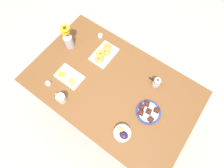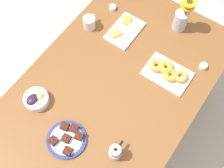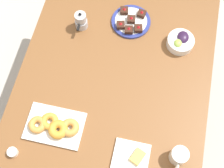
% 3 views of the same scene
% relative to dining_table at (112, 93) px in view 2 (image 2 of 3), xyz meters
% --- Properties ---
extents(ground_plane, '(6.00, 6.00, 0.00)m').
position_rel_dining_table_xyz_m(ground_plane, '(0.00, 0.00, -0.65)').
color(ground_plane, '#B7B2A8').
extents(dining_table, '(1.60, 1.00, 0.74)m').
position_rel_dining_table_xyz_m(dining_table, '(0.00, 0.00, 0.00)').
color(dining_table, brown).
rests_on(dining_table, ground_plane).
extents(coffee_mug, '(0.12, 0.08, 0.09)m').
position_rel_dining_table_xyz_m(coffee_mug, '(0.29, 0.38, 0.13)').
color(coffee_mug, beige).
rests_on(coffee_mug, dining_table).
extents(grape_bowl, '(0.15, 0.15, 0.07)m').
position_rel_dining_table_xyz_m(grape_bowl, '(-0.33, 0.31, 0.12)').
color(grape_bowl, white).
rests_on(grape_bowl, dining_table).
extents(cheese_platter, '(0.26, 0.17, 0.03)m').
position_rel_dining_table_xyz_m(cheese_platter, '(0.39, 0.17, 0.10)').
color(cheese_platter, white).
rests_on(cheese_platter, dining_table).
extents(croissant_platter, '(0.19, 0.28, 0.05)m').
position_rel_dining_table_xyz_m(croissant_platter, '(0.27, -0.22, 0.11)').
color(croissant_platter, white).
rests_on(croissant_platter, dining_table).
extents(jam_cup_honey, '(0.05, 0.05, 0.03)m').
position_rel_dining_table_xyz_m(jam_cup_honey, '(0.43, -0.38, 0.10)').
color(jam_cup_honey, white).
rests_on(jam_cup_honey, dining_table).
extents(jam_cup_berry, '(0.05, 0.05, 0.03)m').
position_rel_dining_table_xyz_m(jam_cup_berry, '(0.50, 0.34, 0.10)').
color(jam_cup_berry, white).
rests_on(jam_cup_berry, dining_table).
extents(dessert_plate, '(0.22, 0.22, 0.05)m').
position_rel_dining_table_xyz_m(dessert_plate, '(-0.41, 0.02, 0.10)').
color(dessert_plate, navy).
rests_on(dessert_plate, dining_table).
extents(flower_vase, '(0.11, 0.11, 0.25)m').
position_rel_dining_table_xyz_m(flower_vase, '(0.62, -0.11, 0.17)').
color(flower_vase, '#B2B2BC').
rests_on(flower_vase, dining_table).
extents(moka_pot, '(0.11, 0.07, 0.12)m').
position_rel_dining_table_xyz_m(moka_pot, '(-0.33, -0.25, 0.13)').
color(moka_pot, '#B7B7BC').
rests_on(moka_pot, dining_table).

